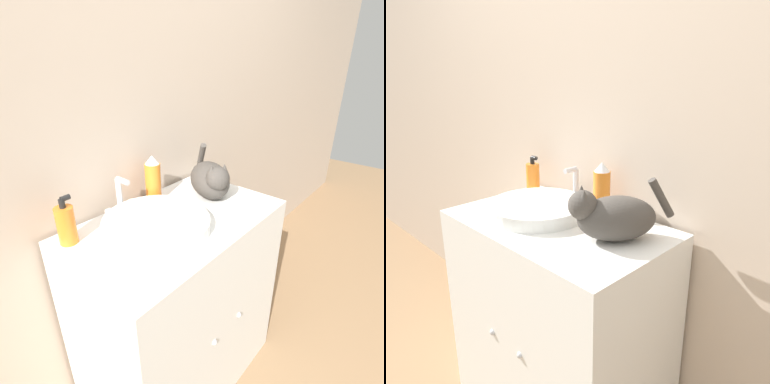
% 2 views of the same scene
% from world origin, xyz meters
% --- Properties ---
extents(wall_back, '(6.00, 0.05, 2.50)m').
position_xyz_m(wall_back, '(0.00, 0.56, 1.25)').
color(wall_back, '#C6B29E').
rests_on(wall_back, ground_plane).
extents(vanity_cabinet, '(0.85, 0.53, 0.89)m').
position_xyz_m(vanity_cabinet, '(0.00, 0.26, 0.44)').
color(vanity_cabinet, white).
rests_on(vanity_cabinet, ground_plane).
extents(sink_basin, '(0.39, 0.39, 0.05)m').
position_xyz_m(sink_basin, '(-0.11, 0.26, 0.91)').
color(sink_basin, white).
rests_on(sink_basin, vanity_cabinet).
extents(faucet, '(0.14, 0.08, 0.16)m').
position_xyz_m(faucet, '(-0.11, 0.46, 0.95)').
color(faucet, silver).
rests_on(faucet, vanity_cabinet).
extents(cat, '(0.29, 0.33, 0.21)m').
position_xyz_m(cat, '(0.25, 0.28, 0.97)').
color(cat, '#47423D').
rests_on(cat, vanity_cabinet).
extents(soap_bottle, '(0.06, 0.06, 0.17)m').
position_xyz_m(soap_bottle, '(-0.36, 0.43, 0.96)').
color(soap_bottle, orange).
rests_on(soap_bottle, vanity_cabinet).
extents(spray_bottle, '(0.07, 0.07, 0.21)m').
position_xyz_m(spray_bottle, '(0.05, 0.45, 0.99)').
color(spray_bottle, orange).
rests_on(spray_bottle, vanity_cabinet).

